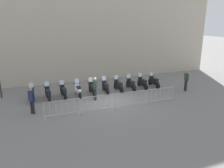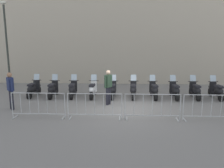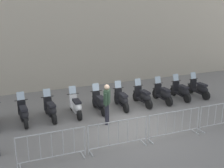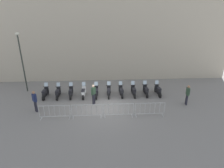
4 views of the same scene
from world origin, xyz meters
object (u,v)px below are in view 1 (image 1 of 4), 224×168
barrier_segment_0 (62,109)px  officer_by_barriers (32,99)px  motorcycle_6 (119,86)px  motorcycle_3 (78,90)px  barrier_segment_1 (99,104)px  motorcycle_4 (93,89)px  barrier_segment_3 (160,95)px  officer_near_row_end (95,87)px  barrier_segment_2 (131,99)px  motorcycle_5 (106,87)px  motorcycle_7 (131,84)px  motorcycle_2 (64,92)px  officer_mid_plaza (186,79)px  motorcycle_1 (48,94)px  motorcycle_0 (32,95)px  motorcycle_8 (143,83)px  motorcycle_9 (154,82)px

barrier_segment_0 → officer_by_barriers: size_ratio=1.29×
motorcycle_6 → motorcycle_3: bearing=-179.4°
barrier_segment_1 → officer_by_barriers: size_ratio=1.29×
motorcycle_4 → barrier_segment_0: size_ratio=0.77×
motorcycle_4 → barrier_segment_3: motorcycle_4 is taller
officer_near_row_end → barrier_segment_1: bearing=-100.7°
barrier_segment_2 → motorcycle_5: bearing=99.9°
motorcycle_4 → motorcycle_5: 1.14m
officer_near_row_end → officer_by_barriers: (-4.41, -1.04, 0.00)m
motorcycle_7 → motorcycle_5: bearing=179.6°
motorcycle_2 → officer_mid_plaza: bearing=-10.8°
motorcycle_5 → motorcycle_6: (1.15, -0.00, 0.00)m
motorcycle_1 → motorcycle_0: bearing=177.5°
motorcycle_2 → officer_near_row_end: (2.11, -1.36, 0.53)m
motorcycle_3 → barrier_segment_2: size_ratio=0.77×
officer_mid_plaza → barrier_segment_1: bearing=-168.6°
motorcycle_6 → motorcycle_7: same height
motorcycle_7 → officer_by_barriers: 8.38m
motorcycle_3 → barrier_segment_1: 3.53m
barrier_segment_1 → officer_near_row_end: 2.22m
motorcycle_5 → barrier_segment_0: (-4.02, -3.54, 0.07)m
motorcycle_8 → officer_by_barriers: size_ratio=0.99×
barrier_segment_0 → motorcycle_7: bearing=29.2°
officer_by_barriers → barrier_segment_1: bearing=-15.2°
motorcycle_2 → motorcycle_3: bearing=-0.3°
officer_by_barriers → barrier_segment_3: bearing=-7.0°
motorcycle_0 → officer_by_barriers: (-0.01, -2.43, 0.53)m
motorcycle_8 → motorcycle_7: bearing=-176.5°
motorcycle_7 → barrier_segment_3: (0.64, -3.48, 0.07)m
barrier_segment_3 → motorcycle_8: bearing=81.9°
motorcycle_5 → motorcycle_9: size_ratio=1.00×
motorcycle_7 → barrier_segment_3: 3.54m
barrier_segment_0 → barrier_segment_3: 6.94m
motorcycle_4 → motorcycle_8: (4.56, 0.09, 0.00)m
motorcycle_7 → barrier_segment_0: motorcycle_7 is taller
motorcycle_3 → barrier_segment_3: bearing=-33.6°
motorcycle_7 → barrier_segment_3: size_ratio=0.77×
motorcycle_3 → barrier_segment_0: 3.91m
motorcycle_7 → officer_by_barriers: (-8.00, -2.42, 0.53)m
motorcycle_7 → barrier_segment_1: bearing=-138.7°
barrier_segment_2 → motorcycle_3: bearing=129.7°
motorcycle_3 → barrier_segment_3: (5.20, -3.46, 0.07)m
motorcycle_9 → officer_by_barriers: size_ratio=1.00×
motorcycle_2 → barrier_segment_3: motorcycle_2 is taller
motorcycle_6 → barrier_segment_2: size_ratio=0.77×
motorcycle_8 → motorcycle_9: same height
motorcycle_8 → motorcycle_6: bearing=-178.6°
barrier_segment_2 → motorcycle_1: bearing=146.2°
officer_near_row_end → motorcycle_1: bearing=157.7°
motorcycle_9 → officer_mid_plaza: (1.83, -1.93, 0.53)m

